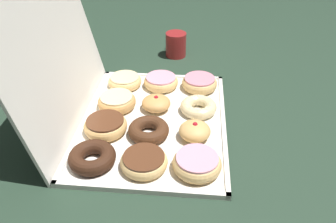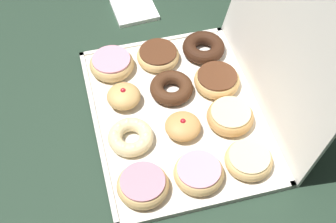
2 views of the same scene
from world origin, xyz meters
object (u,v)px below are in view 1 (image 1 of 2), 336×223
(chocolate_cake_ring_donut_5, at_px, (149,130))
(glazed_ring_donut_10, at_px, (117,101))
(jelly_filled_donut_1, at_px, (195,131))
(chocolate_frosted_donut_4, at_px, (146,161))
(pink_frosted_donut_3, at_px, (199,83))
(pink_frosted_donut_7, at_px, (161,81))
(coffee_mug, at_px, (176,44))
(chocolate_frosted_donut_9, at_px, (106,125))
(chocolate_cake_ring_donut_8, at_px, (92,157))
(jelly_filled_donut_6, at_px, (156,103))
(pink_frosted_donut_0, at_px, (197,163))
(glazed_ring_donut_11, at_px, (125,81))
(donut_box, at_px, (154,122))
(cruller_donut_2, at_px, (198,107))

(chocolate_cake_ring_donut_5, bearing_deg, glazed_ring_donut_10, 42.12)
(jelly_filled_donut_1, distance_m, chocolate_frosted_donut_4, 0.17)
(pink_frosted_donut_3, distance_m, pink_frosted_donut_7, 0.13)
(pink_frosted_donut_3, xyz_separation_m, coffee_mug, (0.26, 0.10, 0.02))
(pink_frosted_donut_3, xyz_separation_m, chocolate_frosted_donut_9, (-0.25, 0.25, -0.00))
(chocolate_cake_ring_donut_5, xyz_separation_m, pink_frosted_donut_7, (0.26, -0.01, 0.00))
(chocolate_cake_ring_donut_5, relative_size, chocolate_cake_ring_donut_8, 0.96)
(chocolate_frosted_donut_9, bearing_deg, pink_frosted_donut_7, -26.30)
(glazed_ring_donut_10, bearing_deg, coffee_mug, -20.80)
(chocolate_cake_ring_donut_5, height_order, chocolate_frosted_donut_9, chocolate_frosted_donut_9)
(pink_frosted_donut_3, bearing_deg, chocolate_cake_ring_donut_5, 152.81)
(glazed_ring_donut_10, distance_m, coffee_mug, 0.42)
(chocolate_frosted_donut_4, relative_size, coffee_mug, 1.16)
(chocolate_frosted_donut_4, relative_size, jelly_filled_donut_6, 1.33)
(jelly_filled_donut_1, relative_size, chocolate_frosted_donut_9, 0.72)
(pink_frosted_donut_0, relative_size, glazed_ring_donut_10, 1.02)
(pink_frosted_donut_7, xyz_separation_m, chocolate_cake_ring_donut_8, (-0.38, 0.13, -0.00))
(jelly_filled_donut_1, height_order, glazed_ring_donut_10, jelly_filled_donut_1)
(pink_frosted_donut_7, height_order, glazed_ring_donut_11, pink_frosted_donut_7)
(chocolate_frosted_donut_9, distance_m, glazed_ring_donut_11, 0.25)
(jelly_filled_donut_6, relative_size, pink_frosted_donut_7, 0.76)
(pink_frosted_donut_3, distance_m, chocolate_cake_ring_donut_8, 0.46)
(pink_frosted_donut_0, xyz_separation_m, glazed_ring_donut_11, (0.37, 0.25, -0.00))
(jelly_filled_donut_6, xyz_separation_m, coffee_mug, (0.40, -0.03, 0.02))
(donut_box, height_order, chocolate_frosted_donut_4, chocolate_frosted_donut_4)
(cruller_donut_2, xyz_separation_m, pink_frosted_donut_7, (0.13, 0.13, 0.00))
(glazed_ring_donut_10, bearing_deg, jelly_filled_donut_1, -117.76)
(jelly_filled_donut_1, distance_m, cruller_donut_2, 0.12)
(jelly_filled_donut_1, distance_m, coffee_mug, 0.53)
(pink_frosted_donut_0, relative_size, chocolate_cake_ring_donut_5, 1.07)
(pink_frosted_donut_3, height_order, coffee_mug, coffee_mug)
(donut_box, bearing_deg, pink_frosted_donut_7, 0.04)
(chocolate_frosted_donut_9, bearing_deg, jelly_filled_donut_1, -91.19)
(jelly_filled_donut_1, height_order, chocolate_cake_ring_donut_8, jelly_filled_donut_1)
(chocolate_frosted_donut_4, height_order, coffee_mug, coffee_mug)
(glazed_ring_donut_11, bearing_deg, cruller_donut_2, -117.68)
(cruller_donut_2, bearing_deg, coffee_mug, 13.51)
(cruller_donut_2, height_order, pink_frosted_donut_7, pink_frosted_donut_7)
(glazed_ring_donut_10, bearing_deg, pink_frosted_donut_7, -42.15)
(pink_frosted_donut_7, height_order, chocolate_frosted_donut_9, chocolate_frosted_donut_9)
(cruller_donut_2, xyz_separation_m, pink_frosted_donut_3, (0.13, -0.00, 0.00))
(jelly_filled_donut_6, height_order, chocolate_cake_ring_donut_8, jelly_filled_donut_6)
(jelly_filled_donut_6, height_order, glazed_ring_donut_10, jelly_filled_donut_6)
(donut_box, height_order, cruller_donut_2, cruller_donut_2)
(chocolate_frosted_donut_9, relative_size, coffee_mug, 1.19)
(chocolate_frosted_donut_4, relative_size, chocolate_cake_ring_donut_8, 0.99)
(chocolate_frosted_donut_4, distance_m, chocolate_cake_ring_donut_5, 0.12)
(glazed_ring_donut_11, height_order, coffee_mug, coffee_mug)
(jelly_filled_donut_6, bearing_deg, donut_box, -179.25)
(chocolate_cake_ring_donut_8, bearing_deg, glazed_ring_donut_10, -1.85)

